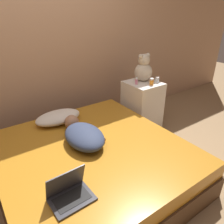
{
  "coord_description": "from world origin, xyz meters",
  "views": [
    {
      "loc": [
        -0.85,
        -1.55,
        1.65
      ],
      "look_at": [
        0.4,
        0.23,
        0.59
      ],
      "focal_mm": 35.0,
      "sensor_mm": 36.0,
      "label": 1
    }
  ],
  "objects_px": {
    "pillow": "(58,117)",
    "person_lying": "(83,134)",
    "bottle_orange": "(152,82)",
    "bottle_clear": "(157,80)",
    "laptop": "(70,193)",
    "bottle_pink": "(136,81)",
    "teddy_bear": "(143,69)"
  },
  "relations": [
    {
      "from": "bottle_orange",
      "to": "bottle_clear",
      "type": "height_order",
      "value": "bottle_orange"
    },
    {
      "from": "pillow",
      "to": "bottle_pink",
      "type": "distance_m",
      "value": 1.13
    },
    {
      "from": "pillow",
      "to": "person_lying",
      "type": "height_order",
      "value": "person_lying"
    },
    {
      "from": "pillow",
      "to": "bottle_orange",
      "type": "relative_size",
      "value": 5.81
    },
    {
      "from": "laptop",
      "to": "teddy_bear",
      "type": "bearing_deg",
      "value": 30.75
    },
    {
      "from": "laptop",
      "to": "bottle_orange",
      "type": "height_order",
      "value": "bottle_orange"
    },
    {
      "from": "laptop",
      "to": "bottle_pink",
      "type": "relative_size",
      "value": 3.48
    },
    {
      "from": "teddy_bear",
      "to": "bottle_pink",
      "type": "xyz_separation_m",
      "value": [
        -0.18,
        -0.07,
        -0.12
      ]
    },
    {
      "from": "teddy_bear",
      "to": "bottle_clear",
      "type": "height_order",
      "value": "teddy_bear"
    },
    {
      "from": "person_lying",
      "to": "bottle_pink",
      "type": "height_order",
      "value": "bottle_pink"
    },
    {
      "from": "person_lying",
      "to": "bottle_orange",
      "type": "height_order",
      "value": "bottle_orange"
    },
    {
      "from": "bottle_orange",
      "to": "bottle_clear",
      "type": "xyz_separation_m",
      "value": [
        0.14,
        0.03,
        -0.01
      ]
    },
    {
      "from": "person_lying",
      "to": "laptop",
      "type": "height_order",
      "value": "laptop"
    },
    {
      "from": "pillow",
      "to": "teddy_bear",
      "type": "xyz_separation_m",
      "value": [
        1.26,
        -0.06,
        0.39
      ]
    },
    {
      "from": "bottle_pink",
      "to": "bottle_clear",
      "type": "bearing_deg",
      "value": -21.45
    },
    {
      "from": "teddy_bear",
      "to": "bottle_pink",
      "type": "bearing_deg",
      "value": -159.59
    },
    {
      "from": "bottle_orange",
      "to": "person_lying",
      "type": "bearing_deg",
      "value": -167.62
    },
    {
      "from": "person_lying",
      "to": "bottle_clear",
      "type": "height_order",
      "value": "bottle_clear"
    },
    {
      "from": "laptop",
      "to": "bottle_pink",
      "type": "height_order",
      "value": "bottle_pink"
    },
    {
      "from": "pillow",
      "to": "bottle_clear",
      "type": "relative_size",
      "value": 7.08
    },
    {
      "from": "bottle_orange",
      "to": "bottle_clear",
      "type": "bearing_deg",
      "value": 13.7
    },
    {
      "from": "bottle_orange",
      "to": "teddy_bear",
      "type": "bearing_deg",
      "value": 80.73
    },
    {
      "from": "bottle_pink",
      "to": "laptop",
      "type": "bearing_deg",
      "value": -145.92
    },
    {
      "from": "teddy_bear",
      "to": "laptop",
      "type": "bearing_deg",
      "value": -147.22
    },
    {
      "from": "person_lying",
      "to": "bottle_clear",
      "type": "bearing_deg",
      "value": 16.78
    },
    {
      "from": "person_lying",
      "to": "teddy_bear",
      "type": "relative_size",
      "value": 1.85
    },
    {
      "from": "pillow",
      "to": "person_lying",
      "type": "bearing_deg",
      "value": -84.68
    },
    {
      "from": "laptop",
      "to": "teddy_bear",
      "type": "height_order",
      "value": "teddy_bear"
    },
    {
      "from": "bottle_orange",
      "to": "bottle_clear",
      "type": "distance_m",
      "value": 0.14
    },
    {
      "from": "person_lying",
      "to": "laptop",
      "type": "relative_size",
      "value": 2.26
    },
    {
      "from": "person_lying",
      "to": "bottle_orange",
      "type": "distance_m",
      "value": 1.23
    },
    {
      "from": "teddy_bear",
      "to": "bottle_clear",
      "type": "bearing_deg",
      "value": -59.8
    }
  ]
}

